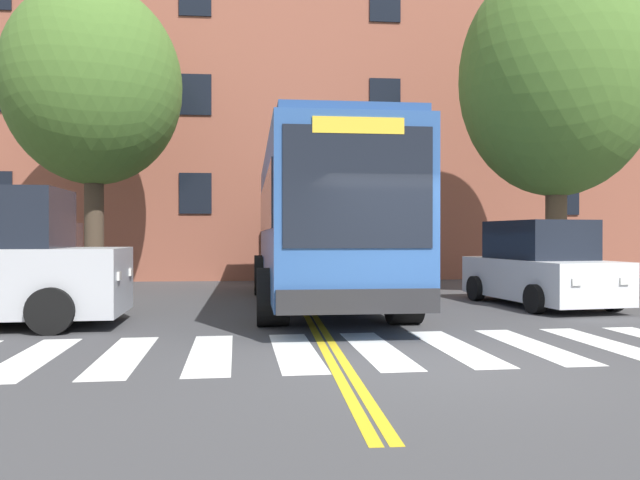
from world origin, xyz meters
TOP-DOWN VIEW (x-y plane):
  - ground_plane at (0.00, 0.00)m, footprint 120.00×120.00m
  - crosswalk at (0.50, 1.02)m, footprint 14.35×3.51m
  - lane_line_yellow_inner at (-1.37, 15.02)m, footprint 0.12×36.00m
  - lane_line_yellow_outer at (-1.21, 15.02)m, footprint 0.12×36.00m
  - city_bus at (-0.95, 6.65)m, footprint 3.06×10.61m
  - car_tan_near_lane at (-6.88, 5.56)m, footprint 2.49×4.87m
  - car_white_far_lane at (3.99, 5.96)m, footprint 2.44×4.34m
  - car_black_behind_bus at (-1.25, 15.05)m, footprint 2.34×5.05m
  - street_tree_curbside_large at (5.76, 8.79)m, footprint 6.24×6.30m
  - street_tree_curbside_small at (-6.88, 10.12)m, footprint 6.70×6.75m
  - building_facade at (2.06, 17.80)m, footprint 32.99×7.49m

SIDE VIEW (x-z plane):
  - ground_plane at x=0.00m, z-range 0.00..0.00m
  - lane_line_yellow_inner at x=-1.37m, z-range 0.00..0.01m
  - lane_line_yellow_outer at x=-1.21m, z-range 0.00..0.01m
  - crosswalk at x=0.50m, z-range 0.00..0.01m
  - car_tan_near_lane at x=-6.88m, z-range -0.09..1.77m
  - car_white_far_lane at x=3.99m, z-range -0.08..1.83m
  - car_black_behind_bus at x=-1.25m, z-range -0.06..2.25m
  - city_bus at x=-0.95m, z-range 0.16..3.74m
  - street_tree_curbside_small at x=-6.88m, z-range 1.46..9.97m
  - street_tree_curbside_large at x=5.76m, z-range 1.30..10.42m
  - building_facade at x=2.06m, z-range 0.01..12.11m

